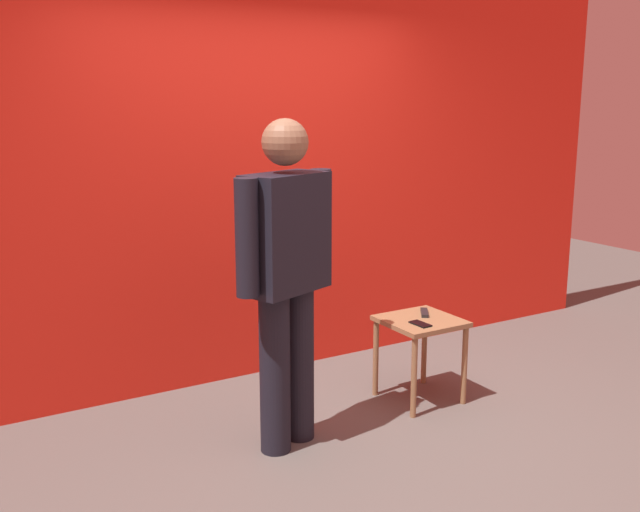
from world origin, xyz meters
name	(u,v)px	position (x,y,z in m)	size (l,w,h in m)	color
ground_plane	(375,459)	(0.00, 0.00, 0.00)	(12.00, 12.00, 0.00)	#59544F
back_wall_red	(247,144)	(0.00, 1.52, 1.60)	(6.35, 0.12, 3.19)	red
standing_person	(286,269)	(-0.31, 0.40, 1.01)	(0.70, 0.40, 1.80)	black
side_table	(420,333)	(0.70, 0.52, 0.44)	(0.46, 0.46, 0.54)	olive
cell_phone	(420,324)	(0.63, 0.42, 0.54)	(0.07, 0.14, 0.01)	black
tv_remote	(424,313)	(0.79, 0.59, 0.55)	(0.04, 0.17, 0.02)	black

